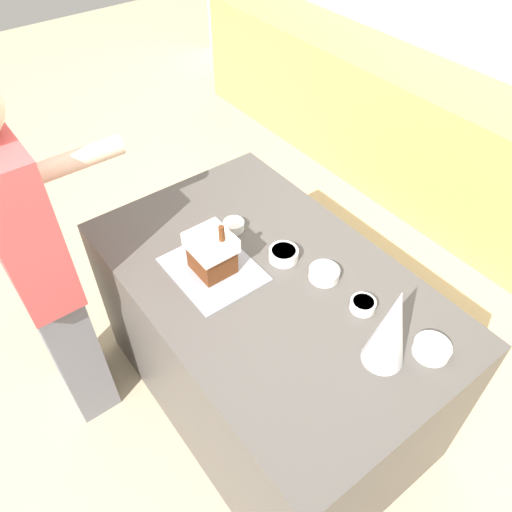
# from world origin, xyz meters

# --- Properties ---
(ground_plane) EXTENTS (12.00, 12.00, 0.00)m
(ground_plane) POSITION_xyz_m (0.00, 0.00, 0.00)
(ground_plane) COLOR #C6B28E
(back_cabinet_block) EXTENTS (6.00, 0.60, 0.93)m
(back_cabinet_block) POSITION_xyz_m (0.00, 1.98, 0.47)
(back_cabinet_block) COLOR tan
(back_cabinet_block) RESTS_ON ground_plane
(kitchen_island) EXTENTS (1.59, 0.99, 0.91)m
(kitchen_island) POSITION_xyz_m (0.00, 0.00, 0.46)
(kitchen_island) COLOR #514C47
(kitchen_island) RESTS_ON ground_plane
(baking_tray) EXTENTS (0.39, 0.33, 0.01)m
(baking_tray) POSITION_xyz_m (-0.18, -0.16, 0.92)
(baking_tray) COLOR #9E9EA8
(baking_tray) RESTS_ON kitchen_island
(gingerbread_house) EXTENTS (0.18, 0.17, 0.25)m
(gingerbread_house) POSITION_xyz_m (-0.18, -0.16, 1.02)
(gingerbread_house) COLOR #5B2D14
(gingerbread_house) RESTS_ON baking_tray
(decorative_tree) EXTENTS (0.15, 0.15, 0.36)m
(decorative_tree) POSITION_xyz_m (0.54, 0.08, 1.09)
(decorative_tree) COLOR silver
(decorative_tree) RESTS_ON kitchen_island
(candy_bowl_far_left) EXTENTS (0.10, 0.10, 0.04)m
(candy_bowl_far_left) POSITION_xyz_m (-0.34, 0.06, 0.94)
(candy_bowl_far_left) COLOR silver
(candy_bowl_far_left) RESTS_ON kitchen_island
(candy_bowl_near_tray_left) EXTENTS (0.13, 0.13, 0.04)m
(candy_bowl_near_tray_left) POSITION_xyz_m (0.63, 0.24, 0.94)
(candy_bowl_near_tray_left) COLOR white
(candy_bowl_near_tray_left) RESTS_ON kitchen_island
(candy_bowl_center_rear) EXTENTS (0.10, 0.10, 0.04)m
(candy_bowl_center_rear) POSITION_xyz_m (0.34, 0.19, 0.94)
(candy_bowl_center_rear) COLOR white
(candy_bowl_center_rear) RESTS_ON kitchen_island
(candy_bowl_far_right) EXTENTS (0.13, 0.13, 0.04)m
(candy_bowl_far_right) POSITION_xyz_m (0.13, 0.18, 0.94)
(candy_bowl_far_right) COLOR silver
(candy_bowl_far_right) RESTS_ON kitchen_island
(candy_bowl_beside_tree) EXTENTS (0.13, 0.13, 0.05)m
(candy_bowl_beside_tree) POSITION_xyz_m (-0.06, 0.12, 0.94)
(candy_bowl_beside_tree) COLOR white
(candy_bowl_beside_tree) RESTS_ON kitchen_island
(person) EXTENTS (0.47, 0.58, 1.78)m
(person) POSITION_xyz_m (-0.60, -0.74, 0.92)
(person) COLOR slate
(person) RESTS_ON ground_plane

